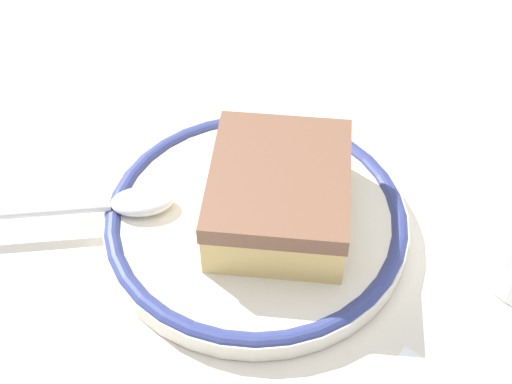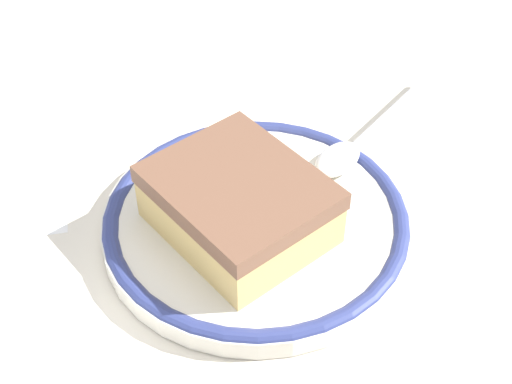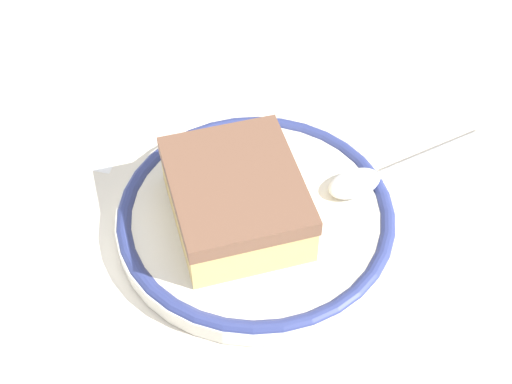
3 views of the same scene
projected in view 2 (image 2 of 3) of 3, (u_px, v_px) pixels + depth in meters
ground_plane at (227, 204)px, 0.47m from camera, size 2.40×2.40×0.00m
placemat at (227, 203)px, 0.47m from camera, size 0.46×0.42×0.00m
plate at (256, 222)px, 0.44m from camera, size 0.18×0.18×0.02m
cake_slice at (239, 204)px, 0.42m from camera, size 0.11×0.10×0.04m
spoon at (355, 143)px, 0.48m from camera, size 0.09×0.14×0.01m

